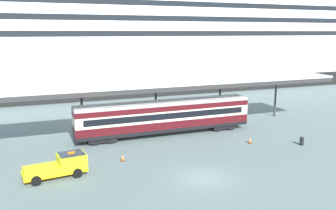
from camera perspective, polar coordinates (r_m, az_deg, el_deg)
ground_plane at (r=30.87m, az=5.58°, el=-11.56°), size 400.00×400.00×0.00m
cruise_ship at (r=80.23m, az=-10.42°, el=10.65°), size 152.55×31.53×33.73m
platform_canopy at (r=42.03m, az=-0.73°, el=3.43°), size 46.00×6.10×6.39m
train_carriage at (r=42.36m, az=-0.51°, el=-1.79°), size 21.18×2.81×4.11m
service_truck at (r=32.11m, az=-16.75°, el=-9.19°), size 5.41×2.74×2.02m
traffic_cone_near at (r=34.71m, az=-7.25°, el=-8.34°), size 0.36×0.36×0.68m
traffic_cone_mid at (r=40.66m, az=12.99°, el=-5.49°), size 0.36×0.36×0.76m
quay_bollard at (r=41.66m, az=20.59°, el=-5.33°), size 0.48×0.48×0.96m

